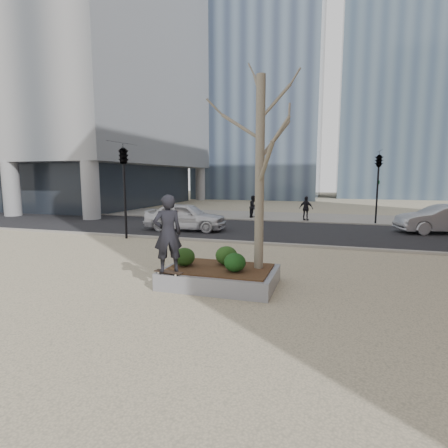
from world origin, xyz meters
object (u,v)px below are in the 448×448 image
(planter, at_px, (220,277))
(skateboarder, at_px, (168,233))
(skateboard, at_px, (169,273))
(police_car, at_px, (185,216))

(planter, relative_size, skateboarder, 1.52)
(skateboard, xyz_separation_m, skateboarder, (-0.00, 0.00, 1.02))
(planter, bearing_deg, skateboard, -141.34)
(planter, xyz_separation_m, skateboarder, (-1.10, -0.88, 1.28))
(skateboard, bearing_deg, skateboarder, -171.69)
(skateboard, xyz_separation_m, police_car, (-3.68, 9.61, 0.29))
(skateboarder, bearing_deg, planter, -176.31)
(police_car, bearing_deg, skateboarder, -162.26)
(planter, height_order, skateboarder, skateboarder)
(skateboarder, bearing_deg, skateboard, 145.03)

